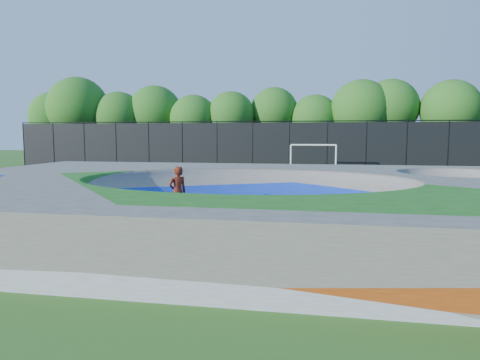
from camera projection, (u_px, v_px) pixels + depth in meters
name	position (u px, v px, depth m)	size (l,w,h in m)	color
ground	(246.00, 223.00, 14.15)	(120.00, 120.00, 0.00)	#2B5B19
skate_deck	(246.00, 200.00, 14.07)	(22.00, 14.00, 1.50)	gray
skater	(178.00, 192.00, 14.94)	(0.66, 0.43, 1.81)	#B42D0E
skateboard	(178.00, 217.00, 15.03)	(0.78, 0.22, 0.05)	black
soccer_goal	(313.00, 153.00, 31.26)	(3.39, 0.12, 2.24)	white
fence	(289.00, 145.00, 34.47)	(48.09, 0.09, 4.04)	black
treeline	(265.00, 112.00, 39.41)	(51.32, 7.41, 8.51)	#4C3026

